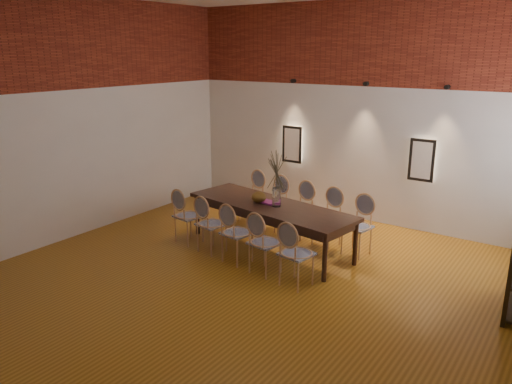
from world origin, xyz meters
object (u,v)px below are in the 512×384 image
Objects in this scene: chair_near_c at (237,233)px; vase at (277,197)px; chair_near_b at (212,224)px; book at (268,202)px; chair_far_a at (251,197)px; chair_far_d at (327,218)px; chair_near_a at (189,216)px; chair_near_e at (297,254)px; chair_far_b at (274,204)px; chair_near_d at (265,243)px; chair_far_e at (357,226)px; chair_far_c at (299,211)px; bowl at (259,197)px; dining_table at (270,226)px.

chair_near_c is 3.13× the size of vase.
chair_near_b reaches higher than book.
chair_far_a is 3.62× the size of book.
chair_near_c is 1.00× the size of chair_far_d.
chair_near_c and chair_far_a have the same top height.
book is (-0.76, -0.61, 0.30)m from chair_far_d.
chair_near_a is 2.32m from chair_near_e.
book is (0.61, 0.69, 0.30)m from chair_near_b.
chair_far_b is at bearing 180.00° from chair_far_a.
chair_near_c is 3.62× the size of book.
book is at bearing 130.29° from chair_near_d.
chair_far_b is at bearing 68.76° from chair_near_a.
chair_far_b is 1.74m from chair_far_e.
chair_near_a and chair_far_a have the same top height.
chair_far_a is (-2.06, 1.83, 0.00)m from chair_near_e.
book is at bearing 83.92° from chair_far_c.
chair_near_a is 3.62× the size of book.
chair_near_d is 1.89m from chair_far_b.
chair_near_d is 1.00× the size of chair_far_c.
chair_far_c reaches higher than bowl.
bowl is at bearing 138.48° from chair_near_d.
dining_table is 0.95m from chair_far_b.
dining_table is at bearing 171.27° from vase.
chair_far_c is (1.15, -0.18, 0.00)m from chair_far_a.
chair_near_b is 1.89m from chair_far_d.
chair_far_e reaches higher than book.
chair_near_d and chair_far_b have the same top height.
chair_far_b is 3.13× the size of vase.
chair_near_d is at bearing 111.24° from chair_far_c.
chair_far_e is 3.13× the size of vase.
vase is at bearing 133.68° from chair_far_b.
vase reaches higher than chair_far_d.
chair_far_a is (0.23, 1.47, 0.00)m from chair_near_a.
chair_near_a is 1.74m from chair_near_d.
chair_far_d is at bearing 90.00° from chair_near_d.
dining_table is 3.08× the size of chair_far_a.
chair_near_b is at bearing -180.00° from chair_near_c.
chair_far_b is (-0.35, 1.56, 0.00)m from chair_near_c.
chair_near_e is (2.29, -0.35, 0.00)m from chair_near_a.
chair_far_a is (-0.35, 1.56, 0.00)m from chair_near_b.
chair_near_a is at bearing -152.60° from bowl.
chair_near_d is at bearing 68.76° from chair_far_e.
chair_far_a is 1.00× the size of chair_far_d.
chair_near_d reaches higher than bowl.
vase reaches higher than chair_far_e.
chair_near_c is 1.60m from chair_far_d.
chair_far_e is at bearing 27.26° from vase.
vase is at bearing -16.40° from book.
chair_far_b is (0.23, 1.47, 0.00)m from chair_near_b.
dining_table is 0.95m from chair_near_b.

